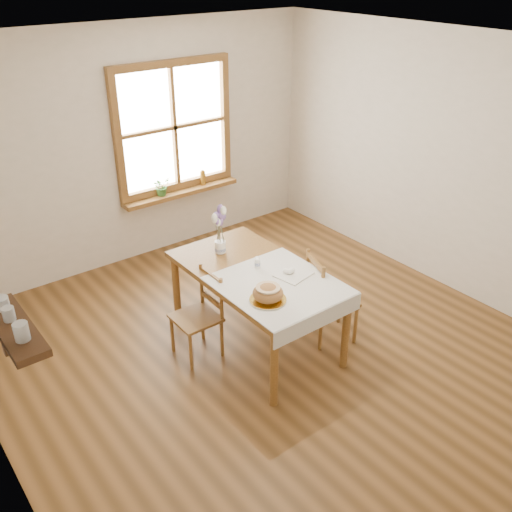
{
  "coord_description": "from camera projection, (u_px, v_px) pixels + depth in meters",
  "views": [
    {
      "loc": [
        -2.6,
        -3.1,
        3.21
      ],
      "look_at": [
        0.0,
        0.3,
        0.9
      ],
      "focal_mm": 40.0,
      "sensor_mm": 36.0,
      "label": 1
    }
  ],
  "objects": [
    {
      "name": "bread_plate",
      "position": [
        268.0,
        300.0,
        4.5
      ],
      "size": [
        0.3,
        0.3,
        0.02
      ],
      "primitive_type": "cylinder",
      "rotation": [
        0.0,
        0.0,
        -0.06
      ],
      "color": "white",
      "rests_on": "table_linen"
    },
    {
      "name": "room_walls",
      "position": [
        280.0,
        176.0,
        4.27
      ],
      "size": [
        4.6,
        5.1,
        2.65
      ],
      "color": "silver",
      "rests_on": "ground"
    },
    {
      "name": "ground",
      "position": [
        276.0,
        357.0,
        5.08
      ],
      "size": [
        5.0,
        5.0,
        0.0
      ],
      "primitive_type": "plane",
      "color": "brown",
      "rests_on": "ground"
    },
    {
      "name": "pepper_shaker",
      "position": [
        257.0,
        263.0,
        4.94
      ],
      "size": [
        0.06,
        0.06,
        0.09
      ],
      "primitive_type": "cylinder",
      "rotation": [
        0.0,
        0.0,
        0.18
      ],
      "color": "white",
      "rests_on": "table_linen"
    },
    {
      "name": "dining_table",
      "position": [
        256.0,
        280.0,
        4.97
      ],
      "size": [
        0.9,
        1.6,
        0.75
      ],
      "color": "#925E2D",
      "rests_on": "ground"
    },
    {
      "name": "window_sill",
      "position": [
        181.0,
        192.0,
        6.7
      ],
      "size": [
        1.46,
        0.2,
        0.05
      ],
      "color": "#925E2D",
      "rests_on": "ground"
    },
    {
      "name": "chair_right",
      "position": [
        332.0,
        296.0,
        5.17
      ],
      "size": [
        0.53,
        0.52,
        0.86
      ],
      "primitive_type": null,
      "rotation": [
        0.0,
        0.0,
        1.22
      ],
      "color": "#925E2D",
      "rests_on": "ground"
    },
    {
      "name": "wall_shelf",
      "position": [
        13.0,
        327.0,
        2.74
      ],
      "size": [
        0.16,
        0.6,
        0.24
      ],
      "color": "#3E2814",
      "rests_on": "ground"
    },
    {
      "name": "chair_left",
      "position": [
        196.0,
        317.0,
        4.94
      ],
      "size": [
        0.39,
        0.38,
        0.8
      ],
      "primitive_type": null,
      "rotation": [
        0.0,
        0.0,
        -1.58
      ],
      "color": "#925E2D",
      "rests_on": "ground"
    },
    {
      "name": "table_linen",
      "position": [
        278.0,
        285.0,
        4.72
      ],
      "size": [
        0.91,
        0.99,
        0.01
      ],
      "primitive_type": "cube",
      "color": "silver",
      "rests_on": "dining_table"
    },
    {
      "name": "amber_bottle",
      "position": [
        203.0,
        177.0,
        6.8
      ],
      "size": [
        0.08,
        0.08,
        0.19
      ],
      "primitive_type": "cylinder",
      "rotation": [
        0.0,
        0.0,
        0.31
      ],
      "color": "#9C691C",
      "rests_on": "window_sill"
    },
    {
      "name": "lavender_bouquet",
      "position": [
        220.0,
        225.0,
        5.1
      ],
      "size": [
        0.18,
        0.18,
        0.34
      ],
      "primitive_type": null,
      "color": "#705190",
      "rests_on": "flower_vase"
    },
    {
      "name": "bread_loaf",
      "position": [
        268.0,
        292.0,
        4.46
      ],
      "size": [
        0.24,
        0.24,
        0.13
      ],
      "primitive_type": "ellipsoid",
      "color": "#B3733F",
      "rests_on": "bread_plate"
    },
    {
      "name": "egg_napkin",
      "position": [
        294.0,
        274.0,
        4.85
      ],
      "size": [
        0.33,
        0.29,
        0.01
      ],
      "primitive_type": "cube",
      "rotation": [
        0.0,
        0.0,
        0.2
      ],
      "color": "silver",
      "rests_on": "table_linen"
    },
    {
      "name": "eggs",
      "position": [
        294.0,
        271.0,
        4.84
      ],
      "size": [
        0.25,
        0.24,
        0.05
      ],
      "primitive_type": null,
      "rotation": [
        0.0,
        0.0,
        0.2
      ],
      "color": "white",
      "rests_on": "egg_napkin"
    },
    {
      "name": "window",
      "position": [
        174.0,
        127.0,
        6.38
      ],
      "size": [
        1.46,
        0.08,
        1.46
      ],
      "color": "#925E2D",
      "rests_on": "ground"
    },
    {
      "name": "potted_plant",
      "position": [
        162.0,
        188.0,
        6.51
      ],
      "size": [
        0.23,
        0.25,
        0.17
      ],
      "primitive_type": "imported",
      "rotation": [
        0.0,
        0.0,
        0.18
      ],
      "color": "#356A2A",
      "rests_on": "window_sill"
    },
    {
      "name": "salt_shaker",
      "position": [
        257.0,
        260.0,
        5.0
      ],
      "size": [
        0.05,
        0.05,
        0.08
      ],
      "primitive_type": "cylinder",
      "rotation": [
        0.0,
        0.0,
        0.05
      ],
      "color": "white",
      "rests_on": "table_linen"
    },
    {
      "name": "flower_vase",
      "position": [
        220.0,
        248.0,
        5.2
      ],
      "size": [
        0.12,
        0.12,
        0.11
      ],
      "primitive_type": "cylinder",
      "rotation": [
        0.0,
        0.0,
        0.19
      ],
      "color": "white",
      "rests_on": "dining_table"
    }
  ]
}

